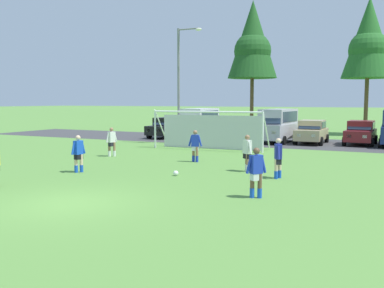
{
  "coord_description": "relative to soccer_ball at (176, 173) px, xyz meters",
  "views": [
    {
      "loc": [
        9.0,
        -9.84,
        3.12
      ],
      "look_at": [
        0.33,
        7.8,
        1.14
      ],
      "focal_mm": 39.97,
      "sensor_mm": 36.0,
      "label": 1
    }
  ],
  "objects": [
    {
      "name": "ground_plane",
      "position": [
        -0.59,
        9.26,
        -0.11
      ],
      "size": [
        400.0,
        400.0,
        0.0
      ],
      "primitive_type": "plane",
      "color": "#598C3D"
    },
    {
      "name": "parking_lot_strip",
      "position": [
        -0.59,
        16.46,
        -0.11
      ],
      "size": [
        52.0,
        8.4,
        0.01
      ],
      "primitive_type": "cube",
      "color": "#3D3D3F",
      "rests_on": "ground"
    },
    {
      "name": "soccer_ball",
      "position": [
        0.0,
        0.0,
        0.0
      ],
      "size": [
        0.22,
        0.22,
        0.22
      ],
      "color": "white",
      "rests_on": "ground"
    },
    {
      "name": "soccer_goal",
      "position": [
        -2.75,
        9.87,
        1.18
      ],
      "size": [
        7.51,
        2.31,
        2.57
      ],
      "color": "white",
      "rests_on": "ground"
    },
    {
      "name": "player_striker_near",
      "position": [
        4.28,
        -2.48,
        0.71
      ],
      "size": [
        0.58,
        0.58,
        1.64
      ],
      "color": "brown",
      "rests_on": "ground"
    },
    {
      "name": "player_midfield_center",
      "position": [
        -4.24,
        -1.12,
        0.71
      ],
      "size": [
        0.29,
        0.73,
        1.64
      ],
      "color": "beige",
      "rests_on": "ground"
    },
    {
      "name": "player_defender_far",
      "position": [
        -1.05,
        4.06,
        0.71
      ],
      "size": [
        0.75,
        0.35,
        1.64
      ],
      "color": "#936B4C",
      "rests_on": "ground"
    },
    {
      "name": "player_winger_left",
      "position": [
        2.32,
        2.36,
        0.71
      ],
      "size": [
        0.6,
        0.57,
        1.64
      ],
      "color": "#936B4C",
      "rests_on": "ground"
    },
    {
      "name": "player_winger_right",
      "position": [
        4.0,
        1.29,
        0.71
      ],
      "size": [
        0.38,
        0.73,
        1.64
      ],
      "color": "beige",
      "rests_on": "ground"
    },
    {
      "name": "player_trailing_back",
      "position": [
        -6.25,
        3.96,
        0.71
      ],
      "size": [
        0.39,
        0.71,
        1.64
      ],
      "color": "#936B4C",
      "rests_on": "ground"
    },
    {
      "name": "parked_car_slot_far_left",
      "position": [
        -9.58,
        16.08,
        0.77
      ],
      "size": [
        2.06,
        4.21,
        1.72
      ],
      "color": "black",
      "rests_on": "ground"
    },
    {
      "name": "parked_car_slot_left",
      "position": [
        -6.56,
        16.26,
        1.23
      ],
      "size": [
        2.31,
        4.86,
        2.52
      ],
      "color": "silver",
      "rests_on": "ground"
    },
    {
      "name": "parked_car_slot_center_left",
      "position": [
        -2.85,
        16.33,
        0.77
      ],
      "size": [
        2.27,
        4.32,
        1.72
      ],
      "color": "#194C2D",
      "rests_on": "ground"
    },
    {
      "name": "parked_car_slot_center",
      "position": [
        0.02,
        16.22,
        1.23
      ],
      "size": [
        2.42,
        4.91,
        2.52
      ],
      "color": "#B2B2BC",
      "rests_on": "ground"
    },
    {
      "name": "parked_car_slot_center_right",
      "position": [
        2.5,
        16.42,
        0.77
      ],
      "size": [
        2.06,
        4.21,
        1.72
      ],
      "color": "tan",
      "rests_on": "ground"
    },
    {
      "name": "parked_car_slot_right",
      "position": [
        5.82,
        17.16,
        0.77
      ],
      "size": [
        2.15,
        4.26,
        1.72
      ],
      "color": "maroon",
      "rests_on": "ground"
    },
    {
      "name": "tree_left_edge",
      "position": [
        -5.09,
        25.4,
        8.79
      ],
      "size": [
        4.85,
        4.85,
        12.93
      ],
      "color": "brown",
      "rests_on": "ground"
    },
    {
      "name": "tree_mid_left",
      "position": [
        5.39,
        27.09,
        8.51
      ],
      "size": [
        4.7,
        4.7,
        12.53
      ],
      "color": "brown",
      "rests_on": "ground"
    },
    {
      "name": "street_lamp",
      "position": [
        -6.09,
        12.05,
        4.19
      ],
      "size": [
        2.0,
        0.32,
        8.31
      ],
      "color": "slate",
      "rests_on": "ground"
    }
  ]
}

